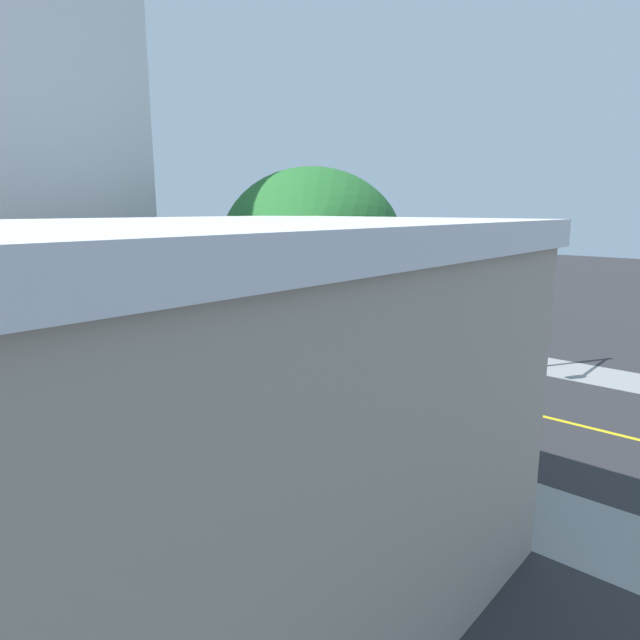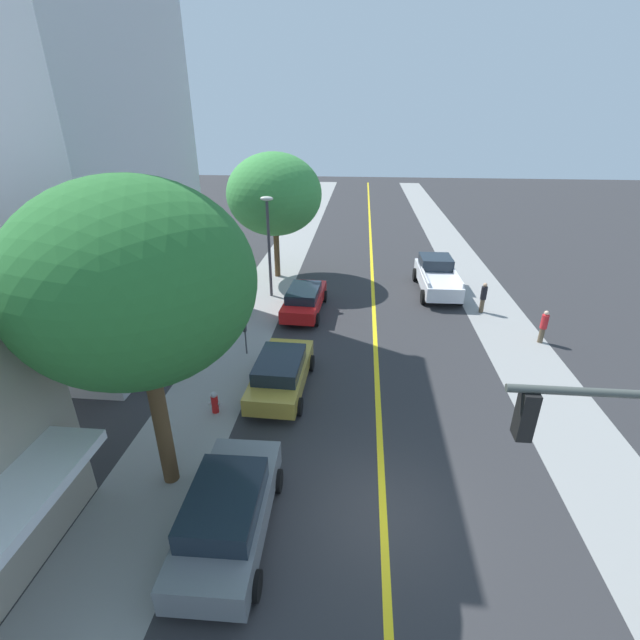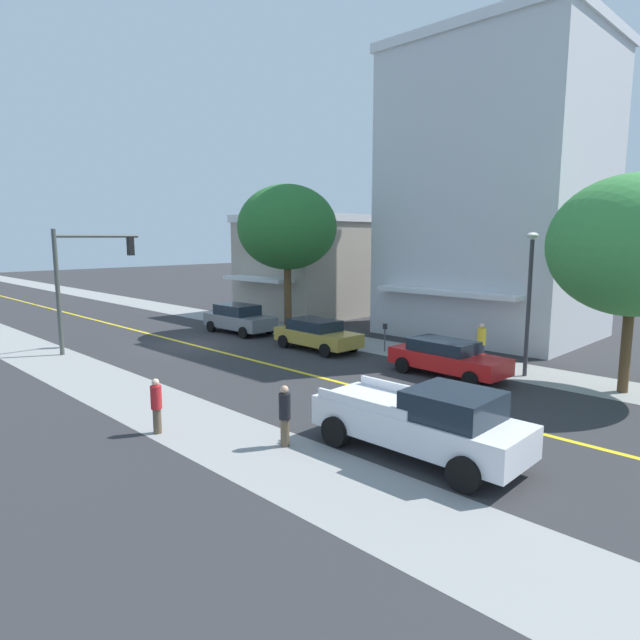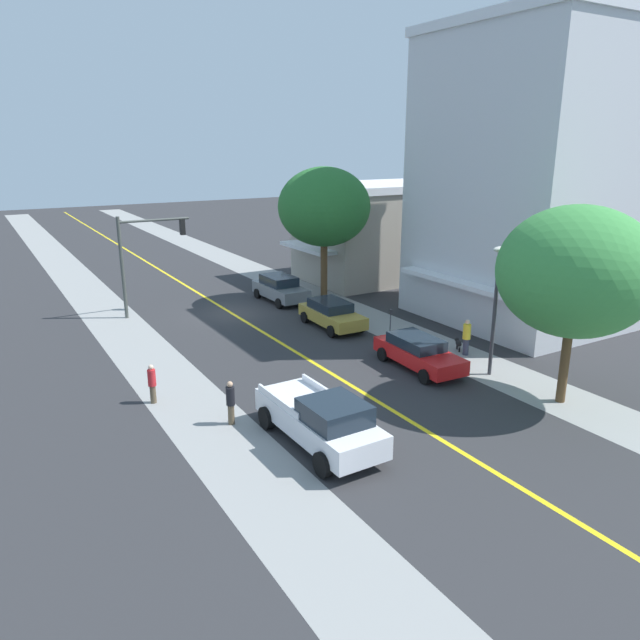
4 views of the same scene
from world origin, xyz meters
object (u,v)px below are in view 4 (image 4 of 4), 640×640
at_px(street_tree_right_corner, 576,272).
at_px(white_pickup_truck, 321,420).
at_px(fire_hydrant, 347,308).
at_px(parking_meter, 390,318).
at_px(street_tree_left_near, 324,207).
at_px(traffic_light_mast, 143,249).
at_px(street_lamp, 496,295).
at_px(pedestrian_black_shirt, 231,402).
at_px(grey_sedan_left_curb, 280,288).
at_px(small_dog, 458,343).
at_px(red_sedan_left_curb, 418,352).
at_px(pedestrian_yellow_shirt, 467,336).
at_px(gold_sedan_left_curb, 332,313).
at_px(pedestrian_red_shirt, 152,383).

xyz_separation_m(street_tree_right_corner, white_pickup_truck, (9.79, -1.76, -4.22)).
relative_size(fire_hydrant, parking_meter, 0.62).
xyz_separation_m(street_tree_left_near, traffic_light_mast, (10.28, -2.86, -2.06)).
bearing_deg(street_lamp, pedestrian_black_shirt, -6.35).
relative_size(traffic_light_mast, grey_sedan_left_curb, 1.28).
relative_size(fire_hydrant, grey_sedan_left_curb, 0.18).
relative_size(fire_hydrant, street_lamp, 0.15).
xyz_separation_m(traffic_light_mast, grey_sedan_left_curb, (-8.07, 1.16, -3.05)).
bearing_deg(street_lamp, street_tree_right_corner, 94.27).
height_order(street_tree_right_corner, grey_sedan_left_curb, street_tree_right_corner).
distance_m(white_pickup_truck, small_dog, 11.58).
xyz_separation_m(street_tree_left_near, fire_hydrant, (0.30, 3.14, -5.54)).
height_order(street_tree_left_near, red_sedan_left_curb, street_tree_left_near).
xyz_separation_m(fire_hydrant, pedestrian_black_shirt, (11.32, 9.71, 0.46)).
bearing_deg(street_tree_right_corner, grey_sedan_left_curb, -83.07).
bearing_deg(parking_meter, pedestrian_yellow_shirt, 104.20).
bearing_deg(white_pickup_truck, pedestrian_yellow_shirt, 110.35).
distance_m(fire_hydrant, traffic_light_mast, 12.15).
relative_size(red_sedan_left_curb, small_dog, 6.72).
bearing_deg(grey_sedan_left_curb, pedestrian_yellow_shirt, 11.32).
relative_size(street_tree_left_near, gold_sedan_left_curb, 1.83).
relative_size(fire_hydrant, traffic_light_mast, 0.14).
relative_size(white_pickup_truck, pedestrian_red_shirt, 3.52).
xyz_separation_m(grey_sedan_left_curb, small_dog, (-3.11, 12.79, -0.48)).
distance_m(traffic_light_mast, pedestrian_yellow_shirt, 18.54).
bearing_deg(pedestrian_red_shirt, grey_sedan_left_curb, 9.20).
bearing_deg(pedestrian_black_shirt, white_pickup_truck, 140.03).
relative_size(parking_meter, grey_sedan_left_curb, 0.30).
bearing_deg(parking_meter, traffic_light_mast, -45.76).
relative_size(street_lamp, gold_sedan_left_curb, 1.23).
distance_m(gold_sedan_left_curb, small_dog, 7.17).
height_order(fire_hydrant, grey_sedan_left_curb, grey_sedan_left_curb).
xyz_separation_m(parking_meter, street_lamp, (-0.23, 6.79, 2.65)).
xyz_separation_m(gold_sedan_left_curb, grey_sedan_left_curb, (-0.15, -6.42, 0.06)).
height_order(street_tree_right_corner, parking_meter, street_tree_right_corner).
height_order(street_tree_right_corner, pedestrian_yellow_shirt, street_tree_right_corner).
bearing_deg(parking_meter, street_tree_left_near, -92.82).
relative_size(parking_meter, traffic_light_mast, 0.23).
relative_size(pedestrian_black_shirt, small_dog, 2.31).
height_order(street_tree_right_corner, pedestrian_black_shirt, street_tree_right_corner).
distance_m(street_tree_left_near, street_tree_right_corner, 17.58).
xyz_separation_m(traffic_light_mast, pedestrian_black_shirt, (1.34, 15.70, -3.02)).
xyz_separation_m(fire_hydrant, pedestrian_yellow_shirt, (-1.05, 8.61, 0.51)).
bearing_deg(street_tree_left_near, grey_sedan_left_curb, -37.55).
bearing_deg(street_tree_left_near, fire_hydrant, 84.60).
height_order(fire_hydrant, pedestrian_red_shirt, pedestrian_red_shirt).
bearing_deg(gold_sedan_left_curb, red_sedan_left_curb, 1.95).
xyz_separation_m(fire_hydrant, white_pickup_truck, (9.36, 12.67, 0.51)).
height_order(traffic_light_mast, grey_sedan_left_curb, traffic_light_mast).
xyz_separation_m(fire_hydrant, small_dog, (-1.20, 7.95, -0.05)).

